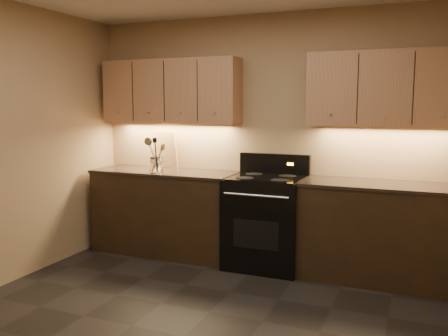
{
  "coord_description": "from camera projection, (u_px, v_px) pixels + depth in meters",
  "views": [
    {
      "loc": [
        1.49,
        -2.86,
        1.65
      ],
      "look_at": [
        -0.29,
        1.45,
        1.03
      ],
      "focal_mm": 38.0,
      "sensor_mm": 36.0,
      "label": 1
    }
  ],
  "objects": [
    {
      "name": "wall_back",
      "position": [
        269.0,
        138.0,
        5.06
      ],
      "size": [
        4.0,
        0.04,
        2.6
      ],
      "primitive_type": "cube",
      "color": "#9A7B5A",
      "rests_on": "ground"
    },
    {
      "name": "counter_left",
      "position": [
        166.0,
        211.0,
        5.31
      ],
      "size": [
        1.62,
        0.62,
        0.93
      ],
      "color": "black",
      "rests_on": "ground"
    },
    {
      "name": "counter_right",
      "position": [
        379.0,
        232.0,
        4.45
      ],
      "size": [
        1.46,
        0.62,
        0.93
      ],
      "color": "black",
      "rests_on": "ground"
    },
    {
      "name": "stove",
      "position": [
        266.0,
        220.0,
        4.85
      ],
      "size": [
        0.76,
        0.68,
        1.14
      ],
      "color": "black",
      "rests_on": "ground"
    },
    {
      "name": "upper_cab_left",
      "position": [
        171.0,
        92.0,
        5.28
      ],
      "size": [
        1.6,
        0.3,
        0.7
      ],
      "primitive_type": "cube",
      "color": "tan",
      "rests_on": "wall_back"
    },
    {
      "name": "upper_cab_right",
      "position": [
        386.0,
        89.0,
        4.41
      ],
      "size": [
        1.44,
        0.3,
        0.7
      ],
      "primitive_type": "cube",
      "color": "tan",
      "rests_on": "wall_back"
    },
    {
      "name": "outlet_plate",
      "position": [
        163.0,
        151.0,
        5.57
      ],
      "size": [
        0.08,
        0.01,
        0.12
      ],
      "primitive_type": "cube",
      "color": "#B2B5BA",
      "rests_on": "wall_back"
    },
    {
      "name": "utensil_crock",
      "position": [
        156.0,
        165.0,
        5.13
      ],
      "size": [
        0.15,
        0.15,
        0.17
      ],
      "color": "white",
      "rests_on": "counter_left"
    },
    {
      "name": "cutting_board",
      "position": [
        166.0,
        149.0,
        5.52
      ],
      "size": [
        0.35,
        0.17,
        0.43
      ],
      "primitive_type": "cube",
      "rotation": [
        0.13,
        0.0,
        -0.28
      ],
      "color": "tan",
      "rests_on": "counter_left"
    },
    {
      "name": "wooden_spoon",
      "position": [
        153.0,
        156.0,
        5.12
      ],
      "size": [
        0.17,
        0.1,
        0.31
      ],
      "primitive_type": null,
      "rotation": [
        -0.12,
        0.39,
        0.08
      ],
      "color": "tan",
      "rests_on": "utensil_crock"
    },
    {
      "name": "black_turner",
      "position": [
        157.0,
        154.0,
        5.1
      ],
      "size": [
        0.14,
        0.11,
        0.38
      ],
      "primitive_type": null,
      "rotation": [
        -0.05,
        -0.07,
        0.45
      ],
      "color": "black",
      "rests_on": "utensil_crock"
    },
    {
      "name": "steel_spatula",
      "position": [
        159.0,
        153.0,
        5.11
      ],
      "size": [
        0.22,
        0.14,
        0.4
      ],
      "primitive_type": null,
      "rotation": [
        0.19,
        -0.27,
        -0.3
      ],
      "color": "silver",
      "rests_on": "utensil_crock"
    },
    {
      "name": "steel_skimmer",
      "position": [
        158.0,
        154.0,
        5.1
      ],
      "size": [
        0.2,
        0.14,
        0.37
      ],
      "primitive_type": null,
      "rotation": [
        0.09,
        -0.3,
        0.07
      ],
      "color": "silver",
      "rests_on": "utensil_crock"
    }
  ]
}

